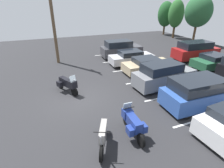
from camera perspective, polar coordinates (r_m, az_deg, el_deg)
The scene contains 16 objects.
ground at distance 12.07m, azimuth -10.92°, elevation -4.69°, with size 44.00×44.00×0.10m, color #262628.
motorcycle_touring at distance 12.62m, azimuth -14.13°, elevation 0.08°, with size 2.09×1.29×1.44m.
motorcycle_second at distance 7.98m, azimuth -2.85°, elevation -16.14°, with size 2.05×1.04×1.34m.
motorcycle_third at distance 8.65m, azimuth 6.57°, elevation -12.13°, with size 2.17×0.92×1.41m.
parking_stripes at distance 14.99m, azimuth 13.25°, elevation 1.48°, with size 16.84×5.05×0.01m.
car_charcoal at distance 20.28m, azimuth 2.79°, elevation 11.13°, with size 2.03×4.52×1.88m.
car_silver at distance 18.03m, azimuth 6.12°, elevation 8.44°, with size 1.92×4.40×1.40m.
car_tan at distance 16.14m, azimuth 11.25°, elevation 5.95°, with size 1.90×4.41×1.35m.
car_grey at distance 13.56m, azimuth 16.14°, elevation 2.69°, with size 2.05×4.72×1.85m.
car_blue at distance 11.76m, azimuth 26.17°, elevation -2.50°, with size 2.06×4.62×1.86m.
car_far_red at distance 21.39m, azimuth 25.14°, elevation 9.68°, with size 2.22×4.95×1.94m.
car_far_green at distance 19.49m, azimuth 30.01°, elevation 6.34°, with size 2.07×4.44×1.36m.
utility_pole at distance 18.56m, azimuth -18.72°, elevation 20.94°, with size 1.76×0.63×9.48m.
tree_center at distance 29.07m, azimuth 26.00°, elevation 20.14°, with size 3.63×3.63×6.54m.
tree_right at distance 35.66m, azimuth 16.84°, elevation 20.62°, with size 2.78×2.78×5.74m.
tree_far_left at distance 32.84m, azimuth 19.87°, elevation 20.38°, with size 2.47×2.47×6.03m.
Camera 1 is at (10.37, -1.62, 5.90)m, focal length 28.52 mm.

